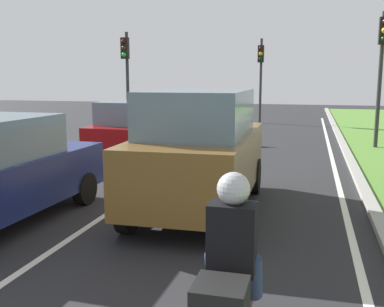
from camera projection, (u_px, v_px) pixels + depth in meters
The scene contains 11 objects.
ground_plane at pixel (208, 162), 13.40m from camera, with size 60.00×60.00×0.00m, color #262628.
lane_line_center at pixel (186, 161), 13.58m from camera, with size 0.12×32.00×0.01m, color silver.
lane_line_right_edge at pixel (334, 168), 12.50m from camera, with size 0.12×32.00×0.01m, color silver.
curb_right at pixel (354, 167), 12.36m from camera, with size 0.24×48.00×0.12m, color #9E9B93.
car_suv_ahead at pixel (200, 150), 8.39m from camera, with size 2.05×4.54×2.28m.
car_hatchback_far at pixel (132, 130), 14.08m from camera, with size 1.80×3.74×1.78m.
motorcycle at pixel (231, 307), 3.85m from camera, with size 0.40×1.90×1.01m.
rider_person at pixel (233, 236), 3.80m from camera, with size 0.50×0.40×1.16m.
traffic_light_near_right at pixel (382, 56), 15.30m from camera, with size 0.32×0.50×4.71m.
traffic_light_overhead_left at pixel (126, 66), 19.62m from camera, with size 0.32×0.50×4.45m.
traffic_light_far_median at pixel (261, 67), 24.34m from camera, with size 0.32×0.50×4.57m.
Camera 1 is at (2.88, 1.14, 2.51)m, focal length 42.04 mm.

